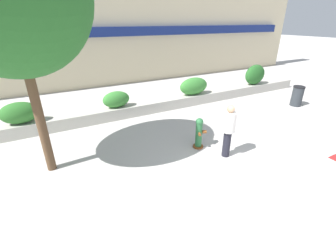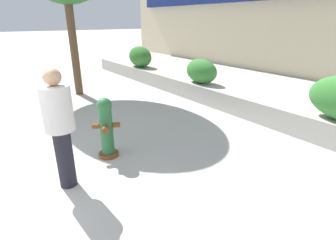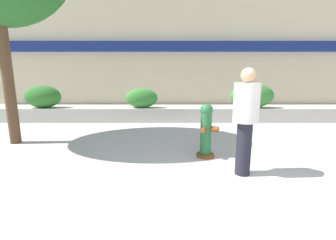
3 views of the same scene
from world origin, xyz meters
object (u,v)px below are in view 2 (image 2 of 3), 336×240
Objects in this scene: hedge_bush_0 at (140,57)px; hedge_bush_1 at (201,71)px; fire_hydrant at (106,127)px; pedestrian at (59,123)px.

hedge_bush_0 is 3.59m from hedge_bush_1.
pedestrian reaches higher than fire_hydrant.
fire_hydrant is 0.62× the size of pedestrian.
hedge_bush_1 is at bearing 0.00° from hedge_bush_0.
pedestrian is at bearing -64.72° from hedge_bush_1.
fire_hydrant is (5.30, -3.80, -0.35)m from hedge_bush_0.
fire_hydrant is (1.72, -3.80, -0.31)m from hedge_bush_1.
hedge_bush_0 is at bearing 180.00° from hedge_bush_1.
hedge_bush_0 is at bearing 144.41° from fire_hydrant.
hedge_bush_0 is 6.53m from fire_hydrant.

